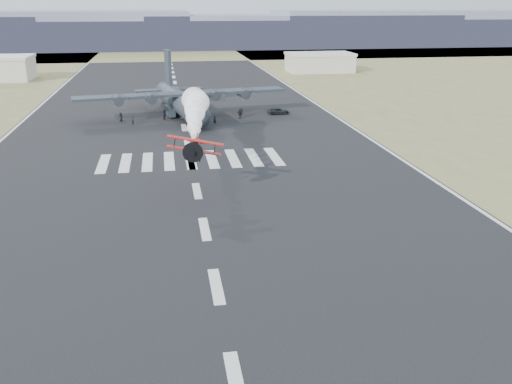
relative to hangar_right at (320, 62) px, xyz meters
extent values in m
plane|color=black|center=(-46.00, -150.00, -3.01)|extent=(500.00, 500.00, 0.00)
cube|color=olive|center=(-46.00, 80.00, -3.01)|extent=(500.00, 80.00, 0.00)
cube|color=slate|center=(-111.00, 110.00, 5.49)|extent=(150.00, 50.00, 17.00)
cube|color=slate|center=(-46.00, 110.00, 3.49)|extent=(150.00, 50.00, 13.00)
cube|color=slate|center=(19.00, 110.00, 4.49)|extent=(150.00, 50.00, 15.00)
cube|color=slate|center=(84.00, 110.00, 5.49)|extent=(150.00, 50.00, 17.00)
cube|color=#B1AB9D|center=(0.00, 0.00, -0.41)|extent=(20.00, 12.00, 5.20)
cube|color=beige|center=(0.00, 0.00, 2.49)|extent=(20.50, 12.50, 0.80)
cylinder|color=#A40A0C|center=(-46.17, -115.88, 2.85)|extent=(1.25, 5.11, 0.91)
sphere|color=black|center=(-46.16, -115.68, 3.21)|extent=(0.71, 0.71, 0.71)
cylinder|color=black|center=(-46.33, -118.31, 2.85)|extent=(1.05, 0.67, 1.01)
cylinder|color=black|center=(-46.36, -118.66, 2.85)|extent=(2.23, 0.18, 2.23)
cube|color=#A40A0C|center=(-46.20, -116.28, 2.50)|extent=(6.06, 1.41, 1.15)
cube|color=#A40A0C|center=(-46.22, -116.59, 3.71)|extent=(6.26, 1.42, 1.19)
cube|color=#A40A0C|center=(-46.02, -113.56, 3.36)|extent=(0.16, 0.92, 1.01)
cube|color=#A40A0C|center=(-46.02, -113.56, 2.85)|extent=(2.07, 0.84, 0.08)
cylinder|color=black|center=(-47.03, -116.63, 1.64)|extent=(0.15, 0.45, 0.45)
cylinder|color=black|center=(-45.42, -116.74, 1.64)|extent=(0.15, 0.45, 0.45)
sphere|color=white|center=(-46.00, -113.35, 2.85)|extent=(0.71, 0.71, 0.71)
sphere|color=white|center=(-45.84, -110.93, 2.88)|extent=(1.00, 1.00, 1.00)
sphere|color=white|center=(-45.68, -108.50, 2.91)|extent=(1.30, 1.30, 1.30)
sphere|color=white|center=(-45.52, -106.08, 2.94)|extent=(1.59, 1.59, 1.59)
sphere|color=white|center=(-45.35, -103.65, 2.97)|extent=(1.89, 1.89, 1.89)
sphere|color=white|center=(-45.19, -101.23, 3.00)|extent=(2.18, 2.18, 2.18)
sphere|color=white|center=(-45.03, -98.80, 3.03)|extent=(2.48, 2.48, 2.48)
sphere|color=white|center=(-44.87, -96.38, 3.06)|extent=(2.77, 2.77, 2.77)
sphere|color=white|center=(-44.71, -93.95, 3.09)|extent=(3.07, 3.07, 3.07)
sphere|color=white|center=(-44.54, -91.53, 3.12)|extent=(3.36, 3.36, 3.36)
sphere|color=white|center=(-44.38, -89.10, 3.15)|extent=(3.66, 3.66, 3.66)
sphere|color=white|center=(-44.22, -86.67, 3.19)|extent=(3.95, 3.95, 3.95)
cylinder|color=#222C34|center=(-45.94, -67.58, -0.38)|extent=(8.91, 28.54, 4.04)
sphere|color=#222C34|center=(-43.47, -81.49, -0.38)|extent=(4.04, 4.04, 4.04)
cone|color=#222C34|center=(-48.40, -53.66, -0.38)|extent=(5.03, 6.67, 4.04)
cube|color=#222C34|center=(-45.76, -68.57, 1.53)|extent=(40.50, 11.22, 0.50)
cylinder|color=#222C34|center=(-57.60, -71.18, 1.03)|extent=(2.46, 4.09, 1.82)
cylinder|color=#3F3F44|center=(-57.25, -73.17, 1.03)|extent=(3.39, 0.65, 3.43)
cylinder|color=#222C34|center=(-51.64, -70.13, 1.03)|extent=(2.46, 4.09, 1.82)
cylinder|color=#3F3F44|center=(-51.29, -72.11, 1.03)|extent=(3.39, 0.65, 3.43)
cylinder|color=#222C34|center=(-39.71, -68.01, 1.03)|extent=(2.46, 4.09, 1.82)
cylinder|color=#3F3F44|center=(-39.36, -70.00, 1.03)|extent=(3.39, 0.65, 3.43)
cylinder|color=#222C34|center=(-33.75, -66.96, 1.03)|extent=(2.46, 4.09, 1.82)
cylinder|color=#3F3F44|center=(-33.39, -68.94, 1.03)|extent=(3.39, 0.65, 3.43)
cube|color=#222C34|center=(-48.05, -55.65, 4.66)|extent=(1.39, 4.58, 8.08)
cube|color=#222C34|center=(-48.14, -55.15, 0.42)|extent=(14.44, 5.45, 0.35)
cube|color=#222C34|center=(-48.30, -66.97, -1.90)|extent=(2.25, 6.18, 1.62)
cylinder|color=black|center=(-48.30, -66.97, -2.45)|extent=(0.69, 1.18, 1.11)
cube|color=#222C34|center=(-43.93, -66.20, -1.90)|extent=(2.25, 6.18, 1.62)
cylinder|color=black|center=(-43.93, -66.20, -2.45)|extent=(0.69, 1.18, 1.11)
cylinder|color=black|center=(-44.00, -78.51, -2.55)|extent=(0.56, 0.97, 0.91)
imported|color=black|center=(-26.99, -68.19, -2.42)|extent=(4.33, 2.15, 1.18)
imported|color=black|center=(-55.04, -74.09, -2.22)|extent=(0.74, 0.74, 1.58)
imported|color=black|center=(-49.24, -69.89, -2.11)|extent=(0.92, 1.02, 1.79)
imported|color=black|center=(-34.73, -70.49, -2.07)|extent=(1.27, 0.70, 1.87)
imported|color=black|center=(-35.17, -71.53, -2.11)|extent=(1.17, 1.03, 1.79)
imported|color=black|center=(-57.39, -70.45, -2.18)|extent=(0.95, 0.84, 1.67)
imported|color=black|center=(-42.35, -70.33, -2.16)|extent=(1.61, 1.25, 1.70)
imported|color=black|center=(-40.32, -75.86, -2.21)|extent=(0.71, 0.65, 1.59)
imported|color=black|center=(-42.65, -69.99, -2.17)|extent=(0.66, 0.90, 1.67)
camera|label=1|loc=(-49.36, -178.02, 18.21)|focal=40.00mm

